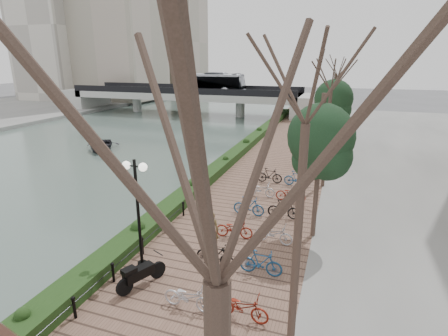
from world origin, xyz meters
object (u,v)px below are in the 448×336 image
at_px(motorcycle, 142,273).
at_px(boat, 101,145).
at_px(pedestrian, 211,231).
at_px(lamppost, 136,190).

distance_m(motorcycle, boat, 23.48).
bearing_deg(motorcycle, pedestrian, 89.39).
bearing_deg(lamppost, boat, 131.47).
distance_m(lamppost, boat, 22.29).
height_order(motorcycle, boat, motorcycle).
bearing_deg(pedestrian, boat, -59.04).
bearing_deg(boat, motorcycle, -78.79).
distance_m(lamppost, motorcycle, 3.00).
bearing_deg(pedestrian, motorcycle, 46.76).
xyz_separation_m(pedestrian, boat, (-16.83, 14.61, -0.93)).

